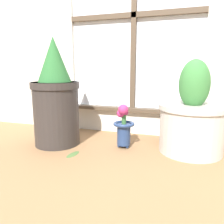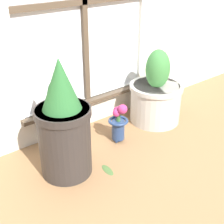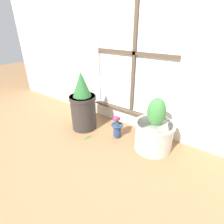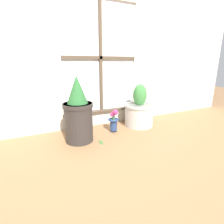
% 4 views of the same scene
% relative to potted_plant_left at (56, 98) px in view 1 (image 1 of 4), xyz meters
% --- Properties ---
extents(ground_plane, '(10.00, 10.00, 0.00)m').
position_rel_potted_plant_left_xyz_m(ground_plane, '(0.41, -0.19, -0.30)').
color(ground_plane, olive).
extents(potted_plant_left, '(0.30, 0.30, 0.67)m').
position_rel_potted_plant_left_xyz_m(potted_plant_left, '(0.00, 0.00, 0.00)').
color(potted_plant_left, '#2D2826').
rests_on(potted_plant_left, ground_plane).
extents(potted_plant_right, '(0.38, 0.38, 0.53)m').
position_rel_potted_plant_left_xyz_m(potted_plant_right, '(0.82, 0.12, -0.10)').
color(potted_plant_right, '#B7B2A8').
rests_on(potted_plant_right, ground_plane).
extents(flower_vase, '(0.13, 0.13, 0.28)m').
position_rel_potted_plant_left_xyz_m(flower_vase, '(0.43, 0.06, -0.16)').
color(flower_vase, navy).
rests_on(flower_vase, ground_plane).
extents(fallen_leaf, '(0.06, 0.11, 0.01)m').
position_rel_potted_plant_left_xyz_m(fallen_leaf, '(0.18, -0.14, -0.29)').
color(fallen_leaf, '#476633').
rests_on(fallen_leaf, ground_plane).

